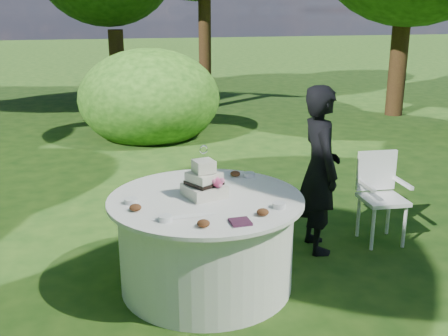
{
  "coord_description": "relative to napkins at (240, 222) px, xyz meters",
  "views": [
    {
      "loc": [
        -0.93,
        -3.8,
        2.19
      ],
      "look_at": [
        0.15,
        0.0,
        1.0
      ],
      "focal_mm": 42.0,
      "sensor_mm": 36.0,
      "label": 1
    }
  ],
  "objects": [
    {
      "name": "table",
      "position": [
        -0.1,
        0.58,
        -0.39
      ],
      "size": [
        1.56,
        1.56,
        0.77
      ],
      "color": "silver",
      "rests_on": "ground"
    },
    {
      "name": "ground",
      "position": [
        -0.1,
        0.58,
        -0.78
      ],
      "size": [
        80.0,
        80.0,
        0.0
      ],
      "primitive_type": "plane",
      "color": "#183B10",
      "rests_on": "ground"
    },
    {
      "name": "petal_cups",
      "position": [
        -0.11,
        0.39,
        0.02
      ],
      "size": [
        1.04,
        1.12,
        0.05
      ],
      "color": "#562D16",
      "rests_on": "table"
    },
    {
      "name": "chair",
      "position": [
        1.75,
        1.0,
        -0.26
      ],
      "size": [
        0.45,
        0.43,
        0.88
      ],
      "color": "white",
      "rests_on": "ground"
    },
    {
      "name": "cake",
      "position": [
        -0.11,
        0.6,
        0.1
      ],
      "size": [
        0.35,
        0.35,
        0.42
      ],
      "color": "beige",
      "rests_on": "table"
    },
    {
      "name": "napkins",
      "position": [
        0.0,
        0.0,
        0.0
      ],
      "size": [
        0.14,
        0.14,
        0.02
      ],
      "primitive_type": "cube",
      "color": "#451D35",
      "rests_on": "table"
    },
    {
      "name": "guest",
      "position": [
        1.07,
        0.97,
        0.0
      ],
      "size": [
        0.44,
        0.61,
        1.57
      ],
      "primitive_type": "imported",
      "rotation": [
        0.0,
        0.0,
        1.46
      ],
      "color": "black",
      "rests_on": "ground"
    },
    {
      "name": "feather_plume",
      "position": [
        -0.36,
        0.21,
        -0.0
      ],
      "size": [
        0.48,
        0.07,
        0.01
      ],
      "primitive_type": "ellipsoid",
      "color": "white",
      "rests_on": "table"
    },
    {
      "name": "votives",
      "position": [
        -0.11,
        0.49,
        0.01
      ],
      "size": [
        1.18,
        0.9,
        0.04
      ],
      "color": "white",
      "rests_on": "table"
    }
  ]
}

